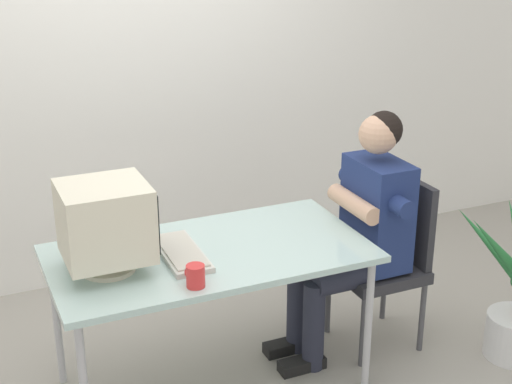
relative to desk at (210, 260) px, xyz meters
The scene contains 8 objects.
ground_plane 0.68m from the desk, ahead, with size 12.00×12.00×0.00m, color #9E998E.
wall_back 1.65m from the desk, 77.91° to the left, with size 8.00×0.10×3.00m, color silver.
desk is the anchor object (origin of this frame).
crt_monitor 0.54m from the desk, behind, with size 0.38×0.34×0.39m.
keyboard 0.15m from the desk, behind, with size 0.18×0.44×0.03m.
office_chair 1.01m from the desk, ahead, with size 0.42×0.42×0.90m.
person_seated 0.81m from the desk, ahead, with size 0.68×0.57×1.28m.
desk_mug 0.36m from the desk, 120.11° to the right, with size 0.08×0.09×0.10m.
Camera 1 is at (-1.04, -2.89, 2.18)m, focal length 52.02 mm.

